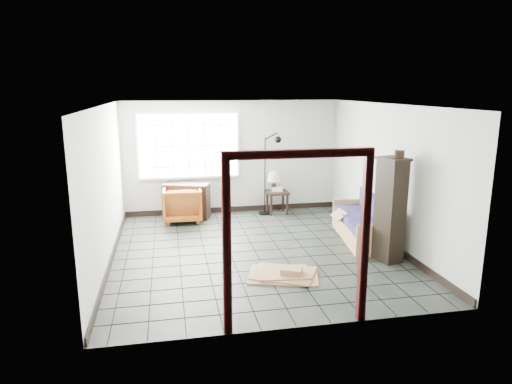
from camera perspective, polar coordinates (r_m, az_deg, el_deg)
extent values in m
plane|color=black|center=(8.31, -0.14, -7.36)|extent=(5.50, 5.50, 0.00)
cube|color=#AAAEA7|center=(10.63, -2.96, 4.35)|extent=(5.00, 0.02, 2.60)
cube|color=#AAAEA7|center=(5.36, 5.43, -4.31)|extent=(5.00, 0.02, 2.60)
cube|color=#AAAEA7|center=(7.89, -18.29, 0.69)|extent=(0.02, 5.50, 2.60)
cube|color=#AAAEA7|center=(8.77, 16.12, 2.02)|extent=(0.02, 5.50, 2.60)
cube|color=white|center=(7.80, -0.16, 10.85)|extent=(5.00, 5.50, 0.02)
cube|color=black|center=(10.86, -2.87, -2.14)|extent=(4.95, 0.03, 0.12)
cube|color=black|center=(8.22, -17.54, -7.78)|extent=(0.03, 5.45, 0.12)
cube|color=black|center=(9.07, 15.51, -5.70)|extent=(0.03, 5.45, 0.12)
cube|color=silver|center=(10.46, -8.41, 5.75)|extent=(2.32, 0.06, 1.52)
cube|color=white|center=(10.42, -8.40, 5.72)|extent=(2.20, 0.02, 1.40)
cube|color=#360C0C|center=(5.32, -3.67, -7.26)|extent=(0.10, 0.08, 2.10)
cube|color=#360C0C|center=(5.77, 13.40, -5.96)|extent=(0.10, 0.08, 2.10)
cube|color=#360C0C|center=(5.22, 5.47, 4.79)|extent=(1.80, 0.08, 0.10)
cube|color=olive|center=(9.10, 13.03, -4.81)|extent=(0.97, 1.89, 0.32)
cube|color=olive|center=(8.22, 14.84, -5.92)|extent=(0.72, 0.16, 0.58)
cube|color=olive|center=(9.92, 11.62, -2.50)|extent=(0.72, 0.16, 0.58)
cube|color=olive|center=(9.10, 15.11, -2.73)|extent=(0.33, 1.80, 0.63)
cube|color=#1E1B43|center=(8.48, 14.08, -4.52)|extent=(0.72, 0.66, 0.14)
cube|color=#1E1B43|center=(8.50, 15.85, -3.06)|extent=(0.21, 0.59, 0.47)
cube|color=#1E1B43|center=(9.03, 13.00, -3.40)|extent=(0.72, 0.66, 0.14)
cube|color=#1E1B43|center=(9.04, 14.66, -2.03)|extent=(0.21, 0.59, 0.47)
cube|color=#1E1B43|center=(9.58, 12.04, -2.40)|extent=(0.72, 0.66, 0.14)
cube|color=#1E1B43|center=(9.60, 13.61, -1.12)|extent=(0.21, 0.59, 0.47)
imported|color=#8E3814|center=(10.13, -9.18, -1.29)|extent=(0.84, 0.79, 0.85)
cube|color=black|center=(10.63, 2.68, -0.04)|extent=(0.49, 0.49, 0.06)
cube|color=black|center=(10.46, 1.91, -1.70)|extent=(0.05, 0.05, 0.48)
cube|color=black|center=(10.56, 3.94, -1.59)|extent=(0.05, 0.05, 0.48)
cube|color=black|center=(10.82, 1.43, -1.20)|extent=(0.05, 0.05, 0.48)
cube|color=black|center=(10.92, 3.39, -1.10)|extent=(0.05, 0.05, 0.48)
cylinder|color=black|center=(10.66, 2.24, 0.60)|extent=(0.13, 0.13, 0.16)
cylinder|color=black|center=(10.63, 2.25, 1.30)|extent=(0.03, 0.03, 0.11)
cone|color=beige|center=(10.61, 2.25, 1.95)|extent=(0.34, 0.34, 0.22)
cube|color=silver|center=(10.63, 2.66, 0.38)|extent=(0.29, 0.25, 0.09)
cylinder|color=black|center=(10.63, 1.99, 0.38)|extent=(0.03, 0.06, 0.05)
cylinder|color=black|center=(10.68, 1.11, -2.63)|extent=(0.30, 0.30, 0.03)
cylinder|color=black|center=(10.48, 1.13, 2.01)|extent=(0.03, 0.03, 1.75)
cylinder|color=black|center=(10.32, 1.96, 7.01)|extent=(0.30, 0.04, 0.16)
sphere|color=black|center=(10.31, 2.76, 6.56)|extent=(0.16, 0.16, 0.16)
cube|color=black|center=(10.37, -8.68, -1.11)|extent=(1.09, 0.70, 0.79)
cube|color=black|center=(10.36, -8.68, -1.05)|extent=(1.00, 0.63, 0.03)
cube|color=black|center=(7.94, 16.41, -2.26)|extent=(0.43, 0.51, 1.75)
cube|color=black|center=(7.76, 16.82, 4.00)|extent=(0.48, 0.56, 0.04)
cylinder|color=black|center=(7.76, 17.49, 4.56)|extent=(0.21, 0.21, 0.12)
cube|color=#906245|center=(9.44, 12.17, -5.09)|extent=(0.54, 0.43, 0.02)
cube|color=black|center=(9.28, 10.69, -4.21)|extent=(0.02, 0.43, 0.36)
cube|color=#906245|center=(9.49, 13.70, -3.98)|extent=(0.02, 0.43, 0.36)
cube|color=#906245|center=(9.20, 12.74, -4.47)|extent=(0.54, 0.02, 0.36)
cube|color=#906245|center=(9.57, 11.71, -3.73)|extent=(0.54, 0.02, 0.36)
cube|color=#906245|center=(9.19, 10.32, -2.78)|extent=(0.20, 0.43, 0.15)
cube|color=#906245|center=(9.46, 14.20, -2.52)|extent=(0.20, 0.43, 0.15)
cube|color=#906245|center=(7.28, 3.42, -10.33)|extent=(1.24, 1.03, 0.02)
cube|color=#906245|center=(7.27, 3.42, -10.17)|extent=(1.16, 1.05, 0.02)
cube|color=#906245|center=(7.26, 3.42, -10.01)|extent=(0.87, 0.68, 0.02)
cube|color=#906245|center=(7.19, 4.48, -9.78)|extent=(0.39, 0.36, 0.09)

